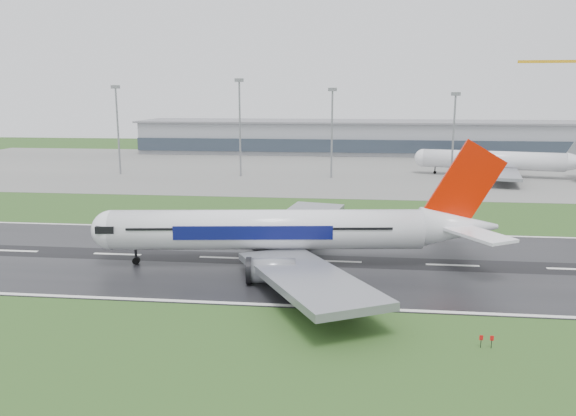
# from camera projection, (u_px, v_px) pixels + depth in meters

# --- Properties ---
(ground) EXTENTS (520.00, 520.00, 0.00)m
(ground) POSITION_uv_depth(u_px,v_px,m) (453.00, 266.00, 96.80)
(ground) COLOR #25481A
(ground) RESTS_ON ground
(runway) EXTENTS (400.00, 45.00, 0.10)m
(runway) POSITION_uv_depth(u_px,v_px,m) (453.00, 265.00, 96.79)
(runway) COLOR black
(runway) RESTS_ON ground
(apron) EXTENTS (400.00, 130.00, 0.08)m
(apron) POSITION_uv_depth(u_px,v_px,m) (397.00, 169.00, 218.48)
(apron) COLOR slate
(apron) RESTS_ON ground
(terminal) EXTENTS (240.00, 36.00, 15.00)m
(terminal) POSITION_uv_depth(u_px,v_px,m) (388.00, 138.00, 275.40)
(terminal) COLOR gray
(terminal) RESTS_ON ground
(main_airliner) EXTENTS (77.10, 74.23, 20.50)m
(main_airliner) POSITION_uv_depth(u_px,v_px,m) (296.00, 206.00, 95.67)
(main_airliner) COLOR white
(main_airliner) RESTS_ON runway
(parked_airliner) EXTENTS (72.84, 69.46, 18.35)m
(parked_airliner) POSITION_uv_depth(u_px,v_px,m) (501.00, 151.00, 197.73)
(parked_airliner) COLOR silver
(parked_airliner) RESTS_ON apron
(floodmast_0) EXTENTS (0.64, 0.64, 30.59)m
(floodmast_0) POSITION_uv_depth(u_px,v_px,m) (118.00, 132.00, 202.23)
(floodmast_0) COLOR gray
(floodmast_0) RESTS_ON ground
(floodmast_1) EXTENTS (0.64, 0.64, 32.80)m
(floodmast_1) POSITION_uv_depth(u_px,v_px,m) (240.00, 130.00, 197.11)
(floodmast_1) COLOR gray
(floodmast_1) RESTS_ON ground
(floodmast_2) EXTENTS (0.64, 0.64, 29.64)m
(floodmast_2) POSITION_uv_depth(u_px,v_px,m) (332.00, 135.00, 193.89)
(floodmast_2) COLOR gray
(floodmast_2) RESTS_ON ground
(floodmast_3) EXTENTS (0.64, 0.64, 28.17)m
(floodmast_3) POSITION_uv_depth(u_px,v_px,m) (453.00, 138.00, 189.55)
(floodmast_3) COLOR gray
(floodmast_3) RESTS_ON ground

